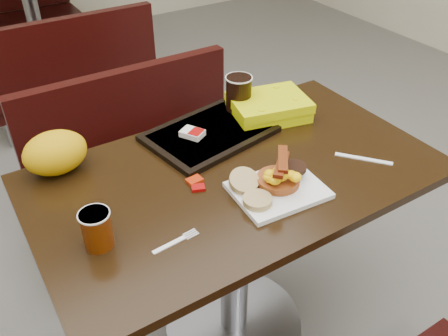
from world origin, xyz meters
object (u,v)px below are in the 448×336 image
coffee_cup_near (97,229)px  coffee_cup_far (239,93)px  hashbrown_sleeve_left (192,133)px  paper_bag (55,153)px  knife (364,159)px  fork (169,245)px  bench_far_n (15,6)px  pancake_stack (278,179)px  table_far (37,30)px  bench_near_n (149,162)px  tray (209,134)px  table_near (235,259)px  platter (278,190)px  clamshell (269,107)px  bench_far_s (67,67)px

coffee_cup_near → coffee_cup_far: 0.74m
hashbrown_sleeve_left → paper_bag: bearing=141.1°
knife → fork: bearing=-128.6°
bench_far_n → pancake_stack: pancake_stack is taller
table_far → knife: knife is taller
bench_near_n → hashbrown_sleeve_left: bearing=-93.5°
fork → tray: bearing=43.3°
bench_far_n → paper_bag: paper_bag is taller
bench_near_n → knife: 1.01m
bench_far_n → pancake_stack: (0.06, -3.43, 0.42)m
knife → hashbrown_sleeve_left: hashbrown_sleeve_left is taller
pancake_stack → paper_bag: bearing=140.9°
bench_far_n → bench_near_n: bearing=-90.0°
bench_near_n → coffee_cup_far: 0.66m
table_near → table_far: (0.00, 2.60, 0.00)m
table_near → fork: (-0.31, -0.17, 0.38)m
table_near → coffee_cup_far: bearing=55.7°
platter → pancake_stack: size_ratio=2.02×
table_far → coffee_cup_near: size_ratio=11.91×
table_near → pancake_stack: 0.43m
pancake_stack → fork: 0.37m
tray → paper_bag: size_ratio=2.11×
platter → paper_bag: paper_bag is taller
fork → coffee_cup_far: size_ratio=1.06×
clamshell → paper_bag: (-0.72, 0.07, 0.03)m
bench_far_n → pancake_stack: size_ratio=8.13×
bench_far_n → coffee_cup_near: size_ratio=9.92×
table_far → tray: tray is taller
table_far → pancake_stack: bearing=-88.8°
table_far → clamshell: size_ratio=4.62×
table_far → coffee_cup_far: 2.37m
platter → paper_bag: bearing=143.0°
coffee_cup_near → bench_far_n: bearing=82.4°
table_near → hashbrown_sleeve_left: 0.46m
clamshell → paper_bag: bearing=-172.5°
platter → knife: size_ratio=1.43×
table_near → coffee_cup_far: coffee_cup_far is taller
tray → pancake_stack: bearing=-95.7°
pancake_stack → hashbrown_sleeve_left: (-0.09, 0.34, 0.00)m
pancake_stack → fork: (-0.37, -0.04, -0.03)m
fork → clamshell: (0.58, 0.38, 0.03)m
platter → coffee_cup_near: (-0.49, 0.07, 0.04)m
bench_far_n → coffee_cup_far: size_ratio=8.28×
bench_far_n → coffee_cup_far: 3.06m
pancake_stack → knife: size_ratio=0.71×
bench_far_s → pancake_stack: bearing=-88.4°
platter → clamshell: size_ratio=0.96×
table_far → coffee_cup_far: (0.20, -2.31, 0.45)m
table_near → coffee_cup_near: 0.62m
tray → table_near: bearing=-108.5°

